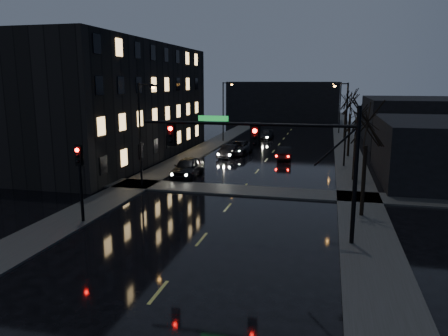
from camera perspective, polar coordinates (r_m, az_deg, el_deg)
The scene contains 23 objects.
ground at distance 16.39m, azimuth -11.32°, elevation -18.74°, with size 160.00×160.00×0.00m, color black.
sidewalk_left at distance 50.66m, azimuth -3.55°, elevation 2.09°, with size 3.00×140.00×0.12m, color #2D2D2B.
sidewalk_right at distance 48.53m, azimuth 16.02°, elevation 1.26°, with size 3.00×140.00×0.12m, color #2D2D2B.
sidewalk_cross at distance 32.91m, azimuth 2.22°, elevation -2.93°, with size 40.00×3.00×0.12m, color #2D2D2B.
apartment_block at distance 48.49m, azimuth -14.59°, elevation 8.40°, with size 12.00×30.00×12.00m, color black.
commercial_right_near at distance 40.29m, azimuth 26.71°, elevation 2.03°, with size 10.00×14.00×5.00m, color black.
commercial_right_far at distance 61.96m, azimuth 23.61°, elevation 5.59°, with size 12.00×18.00×6.00m, color black.
far_block at distance 91.36m, azimuth 7.80°, elevation 8.59°, with size 22.00×10.00×8.00m, color black.
signal_mast at distance 22.16m, azimuth 7.25°, elevation 2.71°, with size 11.11×0.41×7.00m.
signal_pole_left at distance 26.25m, azimuth -18.29°, elevation -0.56°, with size 0.35×0.41×4.53m.
tree_near at distance 26.95m, azimuth 18.26°, elevation 6.63°, with size 3.52×3.52×8.08m.
tree_mid_a at distance 36.93m, azimuth 17.02°, elevation 7.21°, with size 3.30×3.30×7.58m.
tree_mid_b at distance 48.87m, azimuth 16.28°, elevation 9.05°, with size 3.74×3.74×8.59m.
tree_far at distance 62.87m, azimuth 15.70°, elevation 8.98°, with size 3.43×3.43×7.88m.
streetlight_l_near at distance 33.91m, azimuth -10.61°, elevation 5.40°, with size 1.53×0.28×8.00m.
streetlight_l_far at distance 59.51m, azimuth 0.09°, elevation 8.05°, with size 1.53×0.28×8.00m.
streetlight_r_mid at distance 42.95m, azimuth 15.40°, elevation 6.39°, with size 1.53×0.28×8.00m.
streetlight_r_far at distance 70.89m, azimuth 14.76°, elevation 8.20°, with size 1.53×0.28×8.00m.
oncoming_car_a at distance 37.70m, azimuth -4.79°, elevation 0.08°, with size 1.98×4.92×1.68m, color black.
oncoming_car_b at distance 47.29m, azimuth 0.60°, elevation 2.21°, with size 1.43×4.11×1.35m, color black.
oncoming_car_c at distance 49.50m, azimuth 1.83°, elevation 2.68°, with size 2.45×5.31×1.48m, color black.
oncoming_car_d at distance 61.85m, azimuth 5.39°, elevation 4.28°, with size 1.81×4.45×1.29m, color black.
lead_car at distance 46.53m, azimuth 7.90°, elevation 1.96°, with size 1.45×4.17×1.37m, color black.
Camera 1 is at (6.21, -12.80, 8.14)m, focal length 35.00 mm.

